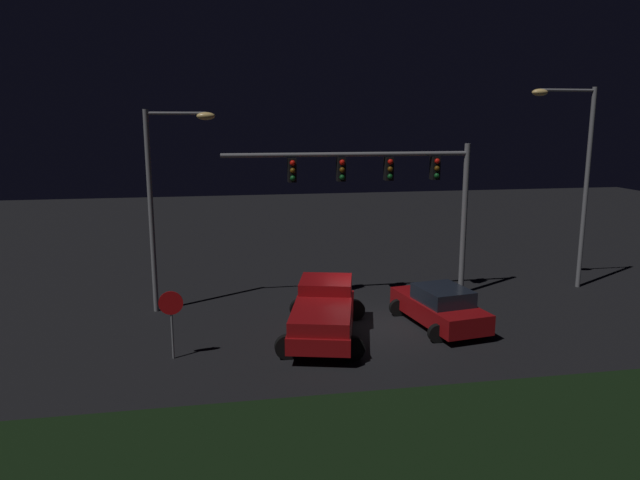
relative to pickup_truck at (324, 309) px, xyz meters
The scene contains 8 objects.
ground_plane 2.06m from the pickup_truck, 27.12° to the left, with size 80.00×80.00×0.00m, color black.
grass_median 7.52m from the pickup_truck, 77.55° to the right, with size 27.45×5.21×0.10m, color black.
pickup_truck is the anchor object (origin of this frame).
car_sedan 4.39m from the pickup_truck, ahead, with size 2.93×4.63×1.51m.
traffic_signal_gantry 6.70m from the pickup_truck, 49.28° to the left, with size 10.32×0.56×6.50m.
street_lamp_left 7.86m from the pickup_truck, 144.29° to the left, with size 2.66×0.44×7.86m.
street_lamp_right 13.47m from the pickup_truck, 19.14° to the left, with size 3.00×0.44×8.85m.
stop_sign 5.24m from the pickup_truck, 167.42° to the right, with size 0.76×0.08×2.23m.
Camera 1 is at (-5.27, -20.29, 7.45)m, focal length 33.35 mm.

